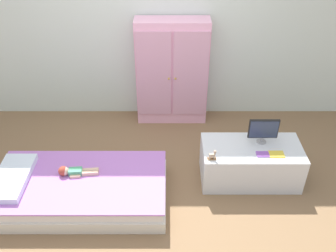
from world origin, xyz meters
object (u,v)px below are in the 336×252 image
doll (71,171)px  tv_stand (250,163)px  bed (81,189)px  wardrobe (172,73)px  book_purple (263,154)px  tv_monitor (264,130)px  rocking_horse_toy (213,155)px  book_yellow (277,154)px

doll → tv_stand: tv_stand is taller
bed → wardrobe: wardrobe is taller
bed → wardrobe: 1.81m
tv_stand → book_purple: 0.25m
tv_stand → tv_monitor: 0.39m
rocking_horse_toy → book_purple: (0.50, 0.07, -0.04)m
tv_monitor → rocking_horse_toy: bearing=-152.9°
tv_monitor → tv_stand: bearing=-139.7°
rocking_horse_toy → book_yellow: bearing=6.1°
bed → book_purple: size_ratio=13.61×
book_purple → book_yellow: 0.14m
wardrobe → doll: bearing=-126.1°
bed → book_yellow: bearing=5.6°
bed → book_yellow: 1.98m
wardrobe → book_yellow: bearing=-51.1°
doll → book_purple: book_purple is taller
rocking_horse_toy → doll: bearing=-178.4°
doll → tv_monitor: (1.93, 0.31, 0.28)m
tv_stand → bed: bearing=-170.0°
bed → wardrobe: (0.92, 1.46, 0.55)m
book_yellow → tv_monitor: bearing=118.1°
tv_stand → rocking_horse_toy: 0.53m
wardrobe → tv_monitor: (0.92, -1.07, -0.10)m
tv_stand → rocking_horse_toy: size_ratio=9.40×
bed → doll: 0.20m
doll → tv_monitor: size_ratio=1.29×
bed → wardrobe: size_ratio=1.27×
doll → book_yellow: (2.03, 0.11, 0.13)m
tv_stand → book_yellow: 0.32m
doll → wardrobe: wardrobe is taller
rocking_horse_toy → book_yellow: (0.64, 0.07, -0.04)m
book_purple → book_yellow: size_ratio=0.83×
book_purple → book_yellow: bearing=0.0°
tv_monitor → book_purple: (-0.03, -0.20, -0.15)m
bed → rocking_horse_toy: 1.35m
rocking_horse_toy → book_yellow: rocking_horse_toy is taller
book_yellow → book_purple: bearing=180.0°
wardrobe → bed: bearing=-122.1°
doll → tv_stand: bearing=7.0°
tv_monitor → rocking_horse_toy: (-0.53, -0.27, -0.11)m
wardrobe → tv_stand: wardrobe is taller
doll → rocking_horse_toy: rocking_horse_toy is taller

